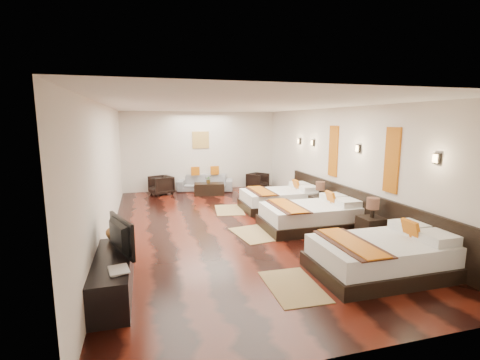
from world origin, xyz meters
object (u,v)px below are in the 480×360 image
object	(u,v)px
armchair_left	(161,185)
coffee_table	(209,189)
bed_far	(281,199)
bed_near	(383,256)
nightstand_a	(371,227)
sofa	(205,183)
figurine	(115,230)
armchair_right	(258,181)
table_plant	(209,179)
bed_mid	(311,216)
tv_console	(113,276)
tv	(115,236)
book	(109,272)
nightstand_b	(320,203)

from	to	relation	value
armchair_left	coffee_table	world-z (taller)	armchair_left
bed_far	bed_near	bearing A→B (deg)	-89.98
nightstand_a	sofa	size ratio (longest dim) A/B	0.48
nightstand_a	figurine	size ratio (longest dim) A/B	2.91
armchair_right	coffee_table	xyz separation A→B (m)	(-1.91, -0.54, -0.09)
table_plant	bed_near	bearing A→B (deg)	-76.45
nightstand_a	bed_mid	bearing A→B (deg)	121.98
bed_near	sofa	bearing A→B (deg)	101.99
bed_near	coffee_table	world-z (taller)	bed_near
bed_mid	tv_console	world-z (taller)	bed_mid
bed_far	tv_console	xyz separation A→B (m)	(-4.20, -3.97, -0.00)
tv_console	armchair_left	xyz separation A→B (m)	(1.03, 6.87, 0.04)
tv	coffee_table	xyz separation A→B (m)	(2.54, 6.22, -0.62)
nightstand_a	table_plant	xyz separation A→B (m)	(-2.38, 5.43, 0.21)
book	armchair_left	distance (m)	7.45
bed_far	figurine	xyz separation A→B (m)	(-4.20, -3.15, 0.43)
sofa	coffee_table	world-z (taller)	sofa
nightstand_a	coffee_table	distance (m)	5.95
bed_mid	sofa	size ratio (longest dim) A/B	1.14
nightstand_a	book	size ratio (longest dim) A/B	2.81
tv	armchair_left	world-z (taller)	tv
bed_mid	armchair_left	size ratio (longest dim) A/B	3.16
tv_console	book	size ratio (longest dim) A/B	5.44
table_plant	book	bearing A→B (deg)	-110.57
figurine	armchair_right	world-z (taller)	figurine
tv	armchair_left	bearing A→B (deg)	-29.49
armchair_left	book	bearing A→B (deg)	-28.31
book	tv_console	bearing A→B (deg)	90.00
figurine	armchair_right	bearing A→B (deg)	53.53
nightstand_b	book	xyz separation A→B (m)	(-4.95, -3.58, 0.25)
nightstand_a	sofa	xyz separation A→B (m)	(-2.35, 6.23, -0.04)
nightstand_b	table_plant	bearing A→B (deg)	126.08
bed_mid	nightstand_b	xyz separation A→B (m)	(0.75, 0.98, 0.02)
tv_console	figurine	size ratio (longest dim) A/B	5.63
bed_far	tv	xyz separation A→B (m)	(-4.15, -3.82, 0.54)
armchair_right	table_plant	size ratio (longest dim) A/B	2.46
sofa	armchair_right	xyz separation A→B (m)	(1.91, -0.23, 0.01)
nightstand_a	table_plant	distance (m)	5.93
bed_far	tv_console	distance (m)	5.77
nightstand_b	armchair_left	distance (m)	5.45
figurine	tv_console	bearing A→B (deg)	-90.00
nightstand_b	tv_console	size ratio (longest dim) A/B	0.50
coffee_table	armchair_right	bearing A→B (deg)	15.81
nightstand_a	book	world-z (taller)	nightstand_a
armchair_left	coffee_table	distance (m)	1.64
tv_console	sofa	bearing A→B (deg)	70.03
tv	table_plant	xyz separation A→B (m)	(2.52, 6.19, -0.29)
sofa	armchair_left	distance (m)	1.58
bed_near	nightstand_b	bearing A→B (deg)	77.97
armchair_right	tv	bearing A→B (deg)	-160.81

